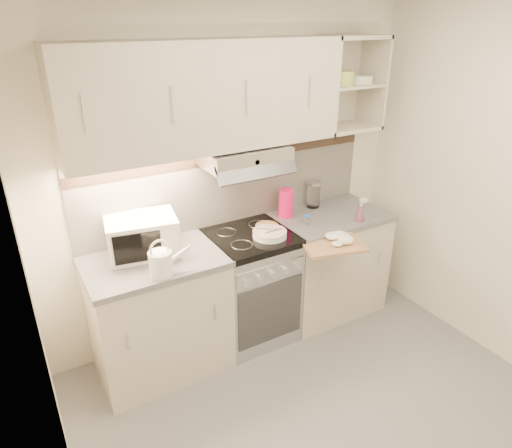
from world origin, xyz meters
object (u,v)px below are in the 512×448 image
Objects in this scene: electric_range at (251,286)px; microwave at (142,236)px; pink_pitcher at (286,203)px; glass_jar at (314,194)px; spray_bottle at (361,211)px; cutting_board at (331,243)px; watering_can at (162,262)px; plate_stack at (270,234)px.

microwave reaches higher than electric_range.
microwave reaches higher than pink_pitcher.
spray_bottle is at bearing -70.73° from glass_jar.
spray_bottle is 0.48× the size of cutting_board.
watering_can reaches higher than pink_pitcher.
glass_jar is (0.72, 0.20, 0.56)m from electric_range.
electric_range is at bearing -164.54° from glass_jar.
glass_jar reaches higher than electric_range.
microwave is (-0.77, 0.12, 0.58)m from electric_range.
watering_can reaches higher than spray_bottle.
watering_can is (-0.76, -0.22, 0.54)m from electric_range.
watering_can is at bearing -172.38° from plate_stack.
watering_can is 1.40× the size of spray_bottle.
plate_stack is 0.45m from cutting_board.
watering_can reaches higher than glass_jar.
electric_range is 3.59× the size of plate_stack.
electric_range is 3.13× the size of watering_can.
spray_bottle is at bearing -14.19° from electric_range.
spray_bottle reaches higher than cutting_board.
electric_range is at bearing 175.43° from pink_pitcher.
microwave is 0.34m from watering_can.
plate_stack is at bearing -4.16° from microwave.
glass_jar is (1.48, 0.42, 0.02)m from watering_can.
plate_stack is 1.22× the size of spray_bottle.
spray_bottle is (0.87, -0.22, 0.53)m from electric_range.
pink_pitcher is 1.14× the size of spray_bottle.
glass_jar is 1.07× the size of spray_bottle.
electric_range is 0.49m from plate_stack.
microwave is at bearing -176.79° from glass_jar.
microwave reaches higher than plate_stack.
electric_range is at bearing 163.40° from spray_bottle.
watering_can is 1.24m from cutting_board.
cutting_board is (1.24, -0.48, -0.16)m from microwave.
microwave is at bearing 174.04° from cutting_board.
plate_stack reaches higher than cutting_board.
spray_bottle is (1.64, -0.34, -0.05)m from microwave.
glass_jar is (0.32, 0.06, -0.01)m from pink_pitcher.
microwave is at bearing 171.46° from electric_range.
cutting_board is at bearing -35.53° from plate_stack.
spray_bottle is (0.15, -0.42, -0.03)m from glass_jar.
cutting_board is at bearing -107.44° from pink_pitcher.
pink_pitcher is 0.54× the size of cutting_board.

